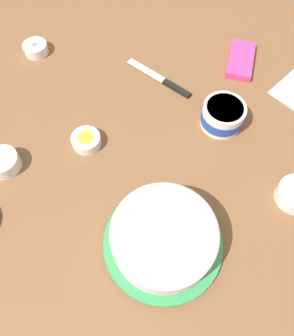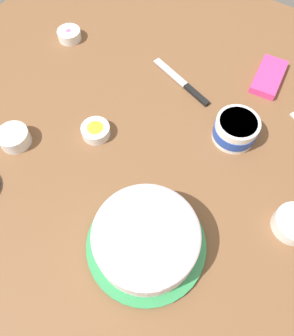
{
  "view_description": "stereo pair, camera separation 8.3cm",
  "coord_description": "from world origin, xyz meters",
  "px_view_note": "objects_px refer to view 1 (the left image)",
  "views": [
    {
      "loc": [
        -0.46,
        -0.19,
        0.76
      ],
      "look_at": [
        -0.09,
        -0.05,
        0.04
      ],
      "focal_mm": 35.12,
      "sensor_mm": 36.0,
      "label": 1
    },
    {
      "loc": [
        -0.42,
        -0.26,
        0.76
      ],
      "look_at": [
        -0.09,
        -0.05,
        0.04
      ],
      "focal_mm": 35.12,
      "sensor_mm": 36.0,
      "label": 2
    }
  ],
  "objects_px": {
    "frosting_tub": "(223,115)",
    "spreading_knife": "(164,81)",
    "sprinkle_bowl_green": "(3,162)",
    "candy_box_lower": "(241,60)",
    "sprinkle_bowl_yellow": "(86,140)",
    "sprinkle_bowl_pink": "(36,48)",
    "frosted_cake": "(164,237)"
  },
  "relations": [
    {
      "from": "frosted_cake",
      "to": "sprinkle_bowl_yellow",
      "type": "xyz_separation_m",
      "value": [
        0.19,
        0.29,
        -0.03
      ]
    },
    {
      "from": "frosting_tub",
      "to": "candy_box_lower",
      "type": "bearing_deg",
      "value": -0.16
    },
    {
      "from": "frosting_tub",
      "to": "spreading_knife",
      "type": "distance_m",
      "value": 0.22
    },
    {
      "from": "sprinkle_bowl_pink",
      "to": "candy_box_lower",
      "type": "distance_m",
      "value": 0.66
    },
    {
      "from": "frosted_cake",
      "to": "sprinkle_bowl_pink",
      "type": "distance_m",
      "value": 0.75
    },
    {
      "from": "frosted_cake",
      "to": "candy_box_lower",
      "type": "bearing_deg",
      "value": -3.78
    },
    {
      "from": "frosted_cake",
      "to": "sprinkle_bowl_yellow",
      "type": "distance_m",
      "value": 0.35
    },
    {
      "from": "sprinkle_bowl_green",
      "to": "frosted_cake",
      "type": "bearing_deg",
      "value": -96.72
    },
    {
      "from": "spreading_knife",
      "to": "sprinkle_bowl_green",
      "type": "height_order",
      "value": "sprinkle_bowl_green"
    },
    {
      "from": "sprinkle_bowl_pink",
      "to": "frosted_cake",
      "type": "bearing_deg",
      "value": -127.81
    },
    {
      "from": "spreading_knife",
      "to": "candy_box_lower",
      "type": "bearing_deg",
      "value": -51.14
    },
    {
      "from": "sprinkle_bowl_yellow",
      "to": "sprinkle_bowl_green",
      "type": "relative_size",
      "value": 0.93
    },
    {
      "from": "sprinkle_bowl_yellow",
      "to": "sprinkle_bowl_pink",
      "type": "height_order",
      "value": "sprinkle_bowl_yellow"
    },
    {
      "from": "frosting_tub",
      "to": "sprinkle_bowl_pink",
      "type": "distance_m",
      "value": 0.64
    },
    {
      "from": "sprinkle_bowl_yellow",
      "to": "frosted_cake",
      "type": "bearing_deg",
      "value": -123.96
    },
    {
      "from": "spreading_knife",
      "to": "sprinkle_bowl_yellow",
      "type": "distance_m",
      "value": 0.31
    },
    {
      "from": "frosted_cake",
      "to": "spreading_knife",
      "type": "bearing_deg",
      "value": 18.43
    },
    {
      "from": "sprinkle_bowl_green",
      "to": "candy_box_lower",
      "type": "distance_m",
      "value": 0.77
    },
    {
      "from": "candy_box_lower",
      "to": "sprinkle_bowl_yellow",
      "type": "bearing_deg",
      "value": 138.21
    },
    {
      "from": "frosted_cake",
      "to": "candy_box_lower",
      "type": "relative_size",
      "value": 1.77
    },
    {
      "from": "frosting_tub",
      "to": "sprinkle_bowl_yellow",
      "type": "bearing_deg",
      "value": 120.68
    },
    {
      "from": "sprinkle_bowl_pink",
      "to": "sprinkle_bowl_green",
      "type": "height_order",
      "value": "sprinkle_bowl_green"
    },
    {
      "from": "spreading_knife",
      "to": "sprinkle_bowl_pink",
      "type": "height_order",
      "value": "sprinkle_bowl_pink"
    },
    {
      "from": "sprinkle_bowl_yellow",
      "to": "sprinkle_bowl_pink",
      "type": "xyz_separation_m",
      "value": [
        0.27,
        0.31,
        -0.0
      ]
    },
    {
      "from": "frosting_tub",
      "to": "spreading_knife",
      "type": "relative_size",
      "value": 0.52
    },
    {
      "from": "sprinkle_bowl_green",
      "to": "frosting_tub",
      "type": "bearing_deg",
      "value": -56.31
    },
    {
      "from": "frosting_tub",
      "to": "sprinkle_bowl_yellow",
      "type": "height_order",
      "value": "frosting_tub"
    },
    {
      "from": "frosting_tub",
      "to": "sprinkle_bowl_green",
      "type": "xyz_separation_m",
      "value": [
        -0.33,
        0.5,
        -0.01
      ]
    },
    {
      "from": "frosting_tub",
      "to": "spreading_knife",
      "type": "height_order",
      "value": "frosting_tub"
    },
    {
      "from": "sprinkle_bowl_pink",
      "to": "spreading_knife",
      "type": "bearing_deg",
      "value": -87.46
    },
    {
      "from": "spreading_knife",
      "to": "frosting_tub",
      "type": "bearing_deg",
      "value": -114.37
    },
    {
      "from": "candy_box_lower",
      "to": "sprinkle_bowl_pink",
      "type": "bearing_deg",
      "value": 100.45
    }
  ]
}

